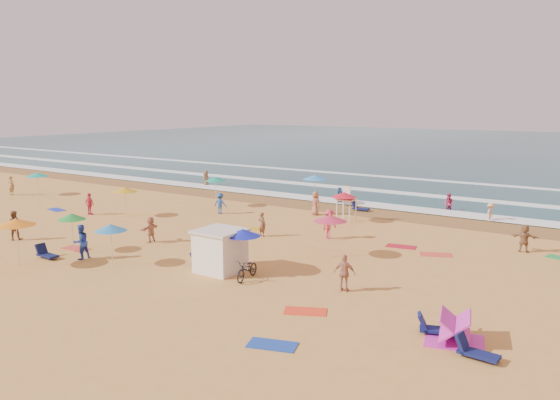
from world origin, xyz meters
The scene contains 12 objects.
ground centered at (0.00, 0.00, 0.00)m, with size 220.00×220.00×0.00m, color gold.
ocean centered at (0.00, 84.00, 0.00)m, with size 220.00×140.00×0.18m, color #0C4756.
wet_sand centered at (0.00, 12.50, 0.01)m, with size 220.00×220.00×0.00m, color olive.
surf_foam centered at (0.00, 21.32, 0.10)m, with size 200.00×18.70×0.05m.
cabana centered at (5.65, -5.58, 1.00)m, with size 2.00×2.00×2.00m, color white.
cabana_roof centered at (5.65, -5.58, 2.06)m, with size 2.20×2.20×0.12m, color silver.
bicycle centered at (7.55, -5.88, 0.50)m, with size 0.67×1.91×1.00m, color black.
lifeguard_stand centered at (5.46, 8.57, 1.05)m, with size 1.20×1.20×2.10m, color white, non-canonical shape.
beach_umbrellas centered at (-0.10, 0.21, 2.08)m, with size 56.95×28.56×0.82m.
loungers centered at (9.58, -2.19, 0.17)m, with size 51.55×23.94×0.34m.
towels centered at (0.83, -2.80, 0.01)m, with size 47.01×18.76×0.03m.
beachgoers centered at (-0.26, 3.17, 0.80)m, with size 43.72×25.30×2.13m.
Camera 1 is at (22.60, -25.70, 8.20)m, focal length 35.00 mm.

